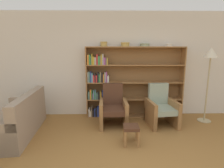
# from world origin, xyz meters

# --- Properties ---
(wall_back) EXTENTS (12.00, 0.06, 2.75)m
(wall_back) POSITION_xyz_m (0.00, 2.78, 1.38)
(wall_back) COLOR silver
(wall_back) RESTS_ON ground
(bookshelf) EXTENTS (2.53, 0.30, 1.86)m
(bookshelf) POSITION_xyz_m (-0.02, 2.61, 0.93)
(bookshelf) COLOR olive
(bookshelf) RESTS_ON ground
(bowl_slate) EXTENTS (0.19, 0.19, 0.12)m
(bowl_slate) POSITION_xyz_m (-0.59, 2.59, 1.92)
(bowl_slate) COLOR tan
(bowl_slate) RESTS_ON bookshelf
(bowl_copper) EXTENTS (0.23, 0.23, 0.10)m
(bowl_copper) POSITION_xyz_m (-0.05, 2.59, 1.91)
(bowl_copper) COLOR tan
(bowl_copper) RESTS_ON bookshelf
(bowl_brass) EXTENTS (0.26, 0.26, 0.08)m
(bowl_brass) POSITION_xyz_m (0.45, 2.59, 1.90)
(bowl_brass) COLOR gray
(bowl_brass) RESTS_ON bookshelf
(bowl_cream) EXTENTS (0.17, 0.17, 0.08)m
(bowl_cream) POSITION_xyz_m (1.06, 2.59, 1.90)
(bowl_cream) COLOR silver
(bowl_cream) RESTS_ON bookshelf
(couch) EXTENTS (1.00, 1.80, 0.88)m
(couch) POSITION_xyz_m (-2.42, 1.59, 0.31)
(couch) COLOR gray
(couch) RESTS_ON ground
(armchair_leather) EXTENTS (0.66, 0.70, 0.97)m
(armchair_leather) POSITION_xyz_m (-0.37, 2.04, 0.41)
(armchair_leather) COLOR olive
(armchair_leather) RESTS_ON ground
(armchair_cushioned) EXTENTS (0.72, 0.75, 0.97)m
(armchair_cushioned) POSITION_xyz_m (0.78, 2.04, 0.41)
(armchair_cushioned) COLOR olive
(armchair_cushioned) RESTS_ON ground
(floor_lamp) EXTENTS (0.33, 0.33, 1.83)m
(floor_lamp) POSITION_xyz_m (1.95, 2.22, 1.54)
(floor_lamp) COLOR tan
(floor_lamp) RESTS_ON ground
(footstool) EXTENTS (0.28, 0.28, 0.37)m
(footstool) POSITION_xyz_m (-0.05, 1.13, 0.29)
(footstool) COLOR olive
(footstool) RESTS_ON ground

